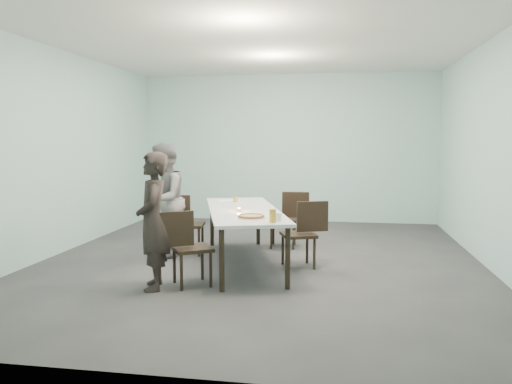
% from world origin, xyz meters
% --- Properties ---
extents(ground, '(7.00, 7.00, 0.00)m').
position_xyz_m(ground, '(0.00, 0.00, 0.00)').
color(ground, '#333335').
rests_on(ground, ground).
extents(room_shell, '(6.02, 7.02, 3.01)m').
position_xyz_m(room_shell, '(0.00, 0.00, 2.03)').
color(room_shell, '#ACD8D5').
rests_on(room_shell, ground).
extents(table, '(1.62, 2.75, 0.75)m').
position_xyz_m(table, '(-0.20, -0.22, 0.69)').
color(table, white).
rests_on(table, ground).
extents(chair_near_left, '(0.64, 0.58, 0.87)m').
position_xyz_m(chair_near_left, '(-0.66, -1.34, 0.50)').
color(chair_near_left, black).
rests_on(chair_near_left, ground).
extents(chair_far_left, '(0.63, 0.47, 0.87)m').
position_xyz_m(chair_far_left, '(-1.18, 0.22, 0.50)').
color(chair_far_left, black).
rests_on(chair_far_left, ground).
extents(chair_near_right, '(0.65, 0.54, 0.87)m').
position_xyz_m(chair_near_right, '(0.62, -0.24, 0.50)').
color(chair_near_right, black).
rests_on(chair_near_right, ground).
extents(chair_far_right, '(0.62, 0.43, 0.87)m').
position_xyz_m(chair_far_right, '(0.29, 0.94, 0.50)').
color(chair_far_right, black).
rests_on(chair_far_right, ground).
extents(diner_near, '(0.53, 0.65, 1.54)m').
position_xyz_m(diner_near, '(-0.98, -1.50, 0.77)').
color(diner_near, black).
rests_on(diner_near, ground).
extents(diner_far, '(0.63, 0.80, 1.64)m').
position_xyz_m(diner_far, '(-1.40, 0.02, 0.82)').
color(diner_far, slate).
rests_on(diner_far, ground).
extents(pizza, '(0.34, 0.34, 0.04)m').
position_xyz_m(pizza, '(0.04, -0.97, 0.77)').
color(pizza, white).
rests_on(pizza, table).
extents(side_plate, '(0.18, 0.18, 0.01)m').
position_xyz_m(side_plate, '(0.07, -0.75, 0.76)').
color(side_plate, white).
rests_on(side_plate, table).
extents(beer_glass, '(0.08, 0.08, 0.15)m').
position_xyz_m(beer_glass, '(0.33, -1.24, 0.82)').
color(beer_glass, gold).
rests_on(beer_glass, table).
extents(water_tumbler, '(0.08, 0.08, 0.09)m').
position_xyz_m(water_tumbler, '(0.38, -1.12, 0.80)').
color(water_tumbler, silver).
rests_on(water_tumbler, table).
extents(tealight, '(0.06, 0.06, 0.05)m').
position_xyz_m(tealight, '(-0.21, -0.45, 0.77)').
color(tealight, silver).
rests_on(tealight, table).
extents(amber_tumbler, '(0.07, 0.07, 0.08)m').
position_xyz_m(amber_tumbler, '(-0.46, 0.50, 0.79)').
color(amber_tumbler, gold).
rests_on(amber_tumbler, table).
extents(menu, '(0.35, 0.30, 0.01)m').
position_xyz_m(menu, '(-0.59, 0.63, 0.75)').
color(menu, silver).
rests_on(menu, table).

